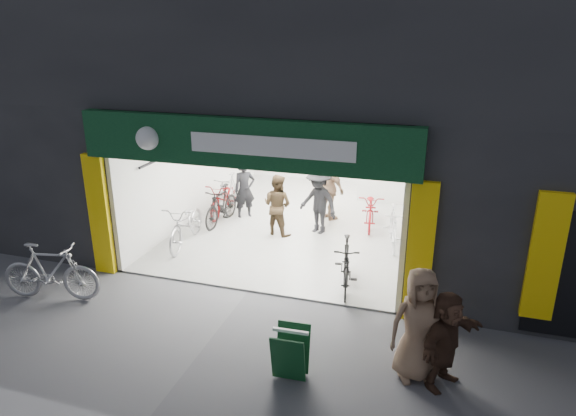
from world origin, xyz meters
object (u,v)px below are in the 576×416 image
at_px(bike_left_front, 186,224).
at_px(sandwich_board, 291,352).
at_px(parked_bike, 51,272).
at_px(pedestrian_near, 418,325).
at_px(bike_right_front, 346,265).

relative_size(bike_left_front, sandwich_board, 2.59).
relative_size(bike_left_front, parked_bike, 1.06).
bearing_deg(pedestrian_near, sandwich_board, 176.22).
bearing_deg(bike_left_front, parked_bike, -119.07).
bearing_deg(bike_right_front, sandwich_board, -105.07).
xyz_separation_m(bike_left_front, parked_bike, (-1.24, -3.13, 0.04)).
bearing_deg(bike_right_front, bike_left_front, 155.42).
relative_size(pedestrian_near, sandwich_board, 2.25).
xyz_separation_m(bike_left_front, bike_right_front, (4.09, -1.04, -0.02)).
bearing_deg(sandwich_board, bike_left_front, 130.89).
bearing_deg(bike_right_front, pedestrian_near, -67.95).
xyz_separation_m(bike_right_front, sandwich_board, (-0.25, -3.00, -0.08)).
xyz_separation_m(parked_bike, pedestrian_near, (6.86, -0.33, 0.31)).
height_order(bike_left_front, parked_bike, parked_bike).
bearing_deg(sandwich_board, bike_right_front, 82.57).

